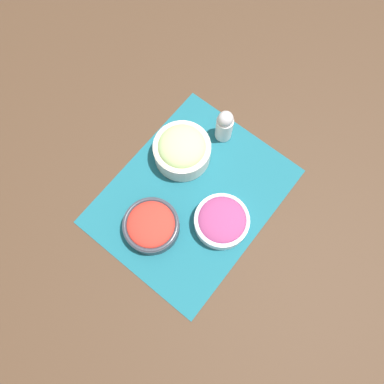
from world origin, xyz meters
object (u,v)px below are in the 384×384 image
object	(u,v)px
tomato_bowl	(151,225)
pepper_shaker	(225,125)
onion_bowl	(222,221)
cucumber_bowl	(182,149)

from	to	relation	value
tomato_bowl	pepper_shaker	world-z (taller)	pepper_shaker
onion_bowl	tomato_bowl	xyz separation A→B (m)	(-0.12, 0.13, 0.00)
onion_bowl	pepper_shaker	xyz separation A→B (m)	(0.20, 0.15, 0.03)
tomato_bowl	pepper_shaker	xyz separation A→B (m)	(0.32, 0.02, 0.02)
cucumber_bowl	pepper_shaker	size ratio (longest dim) A/B	1.38
onion_bowl	pepper_shaker	world-z (taller)	pepper_shaker
tomato_bowl	cucumber_bowl	bearing A→B (deg)	17.95
tomato_bowl	pepper_shaker	size ratio (longest dim) A/B	1.29
tomato_bowl	onion_bowl	bearing A→B (deg)	-47.52
onion_bowl	pepper_shaker	size ratio (longest dim) A/B	1.27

